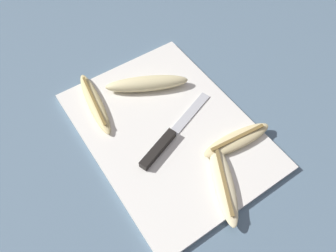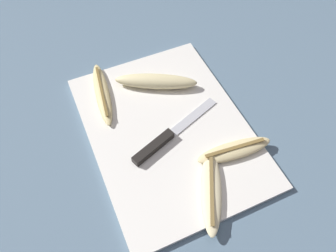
# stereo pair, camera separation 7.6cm
# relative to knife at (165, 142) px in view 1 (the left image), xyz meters

# --- Properties ---
(ground_plane) EXTENTS (4.00, 4.00, 0.00)m
(ground_plane) POSITION_rel_knife_xyz_m (-0.03, 0.03, -0.02)
(ground_plane) COLOR slate
(cutting_board) EXTENTS (0.49, 0.36, 0.01)m
(cutting_board) POSITION_rel_knife_xyz_m (-0.03, 0.03, -0.01)
(cutting_board) COLOR white
(cutting_board) RESTS_ON ground_plane
(knife) EXTENTS (0.11, 0.25, 0.02)m
(knife) POSITION_rel_knife_xyz_m (0.00, 0.00, 0.00)
(knife) COLOR black
(knife) RESTS_ON cutting_board
(banana_soft_right) EXTENTS (0.13, 0.21, 0.03)m
(banana_soft_right) POSITION_rel_knife_xyz_m (-0.16, 0.06, 0.01)
(banana_soft_right) COLOR beige
(banana_soft_right) RESTS_ON cutting_board
(banana_spotted_left) EXTENTS (0.21, 0.06, 0.02)m
(banana_spotted_left) POSITION_rel_knife_xyz_m (-0.19, -0.08, 0.00)
(banana_spotted_left) COLOR #DBC684
(banana_spotted_left) RESTS_ON cutting_board
(banana_ripe_center) EXTENTS (0.06, 0.18, 0.02)m
(banana_ripe_center) POSITION_rel_knife_xyz_m (0.09, 0.14, 0.00)
(banana_ripe_center) COLOR beige
(banana_ripe_center) RESTS_ON cutting_board
(banana_cream_curved) EXTENTS (0.19, 0.13, 0.02)m
(banana_cream_curved) POSITION_rel_knife_xyz_m (0.15, 0.05, 0.00)
(banana_cream_curved) COLOR beige
(banana_cream_curved) RESTS_ON cutting_board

